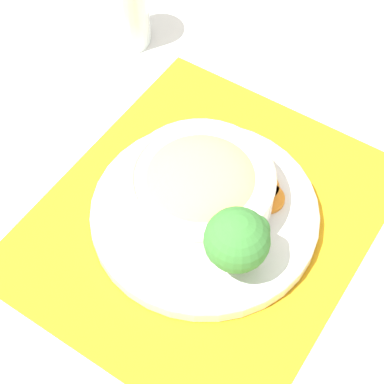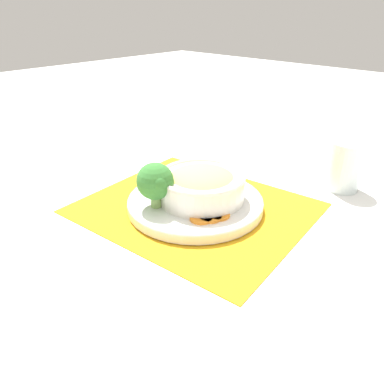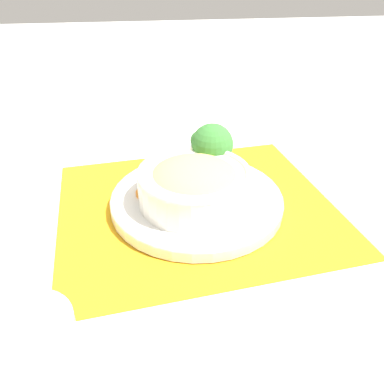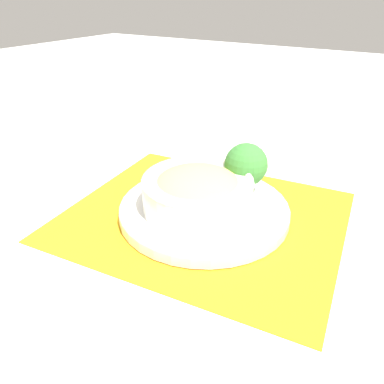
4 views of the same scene
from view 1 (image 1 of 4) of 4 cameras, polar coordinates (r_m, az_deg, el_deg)
name	(u,v)px [view 1 (image 1 of 4)]	position (r m, az deg, el deg)	size (l,w,h in m)	color
ground_plane	(204,219)	(0.79, 1.12, -2.42)	(4.00, 4.00, 0.00)	white
placemat	(205,218)	(0.79, 1.12, -2.34)	(0.47, 0.42, 0.00)	orange
plate	(205,212)	(0.77, 1.14, -1.80)	(0.28, 0.28, 0.02)	white
bowl	(201,186)	(0.75, 0.77, 0.56)	(0.18, 0.18, 0.07)	silver
broccoli_floret	(237,240)	(0.69, 4.06, -4.28)	(0.07, 0.07, 0.09)	#84AD5B
carrot_slice_near	(267,198)	(0.78, 6.68, -0.55)	(0.04, 0.04, 0.01)	orange
carrot_slice_middle	(262,187)	(0.79, 6.20, 0.44)	(0.04, 0.04, 0.01)	orange
carrot_slice_far	(253,177)	(0.80, 5.48, 1.32)	(0.04, 0.04, 0.01)	orange
water_glass	(124,14)	(0.98, -6.04, 15.50)	(0.07, 0.07, 0.11)	silver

